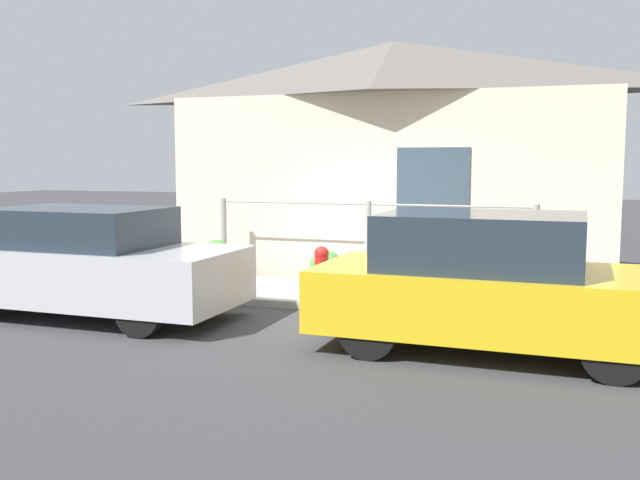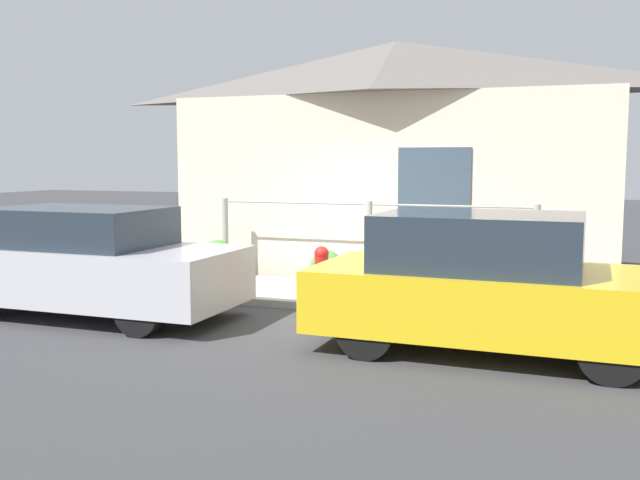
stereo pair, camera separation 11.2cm
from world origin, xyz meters
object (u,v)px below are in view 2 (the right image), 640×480
potted_plant_corner (469,279)px  potted_plant_by_fence (218,257)px  car_right (489,284)px  car_left (87,262)px  fire_hydrant (321,272)px  potted_plant_near_hydrant (326,267)px

potted_plant_corner → potted_plant_by_fence: bearing=173.9°
car_right → potted_plant_by_fence: size_ratio=6.14×
car_left → fire_hydrant: 2.99m
car_left → car_right: car_right is taller
car_left → car_right: size_ratio=1.04×
car_right → potted_plant_near_hydrant: size_ratio=6.45×
car_left → potted_plant_near_hydrant: 3.30m
car_right → potted_plant_near_hydrant: bearing=139.8°
car_right → potted_plant_near_hydrant: car_right is taller
fire_hydrant → potted_plant_near_hydrant: (-0.20, 0.77, -0.06)m
fire_hydrant → potted_plant_corner: fire_hydrant is taller
car_right → potted_plant_corner: car_right is taller
car_right → potted_plant_near_hydrant: 3.42m
potted_plant_near_hydrant → potted_plant_by_fence: 2.03m
potted_plant_near_hydrant → potted_plant_by_fence: bearing=167.7°
car_left → potted_plant_by_fence: car_left is taller
car_left → car_right: 4.95m
fire_hydrant → potted_plant_by_fence: (-2.19, 1.21, -0.05)m
car_left → potted_plant_by_fence: (0.41, 2.69, -0.25)m
car_right → potted_plant_corner: (-0.51, 2.26, -0.33)m
potted_plant_by_fence → car_right: bearing=-30.7°
potted_plant_near_hydrant → potted_plant_by_fence: potted_plant_by_fence is taller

